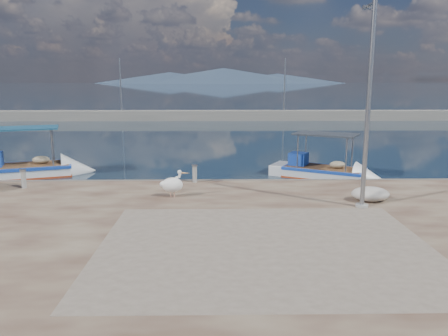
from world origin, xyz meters
The scene contains 13 objects.
ground centered at (0.00, 0.00, 0.00)m, with size 1400.00×1400.00×0.00m, color #162635.
quay centered at (0.00, -6.00, 0.25)m, with size 44.00×22.00×0.50m, color #44271D.
quay_patch centered at (1.00, -3.00, 0.50)m, with size 9.00×7.00×0.01m, color gray.
breakwater centered at (0.00, 40.00, 0.60)m, with size 120.00×2.20×7.50m.
mountains centered at (4.39, 650.00, 9.51)m, with size 370.00×280.00×22.00m.
boat_left centered at (-10.28, 8.21, 0.23)m, with size 6.52×3.89×2.98m.
boat_right centered at (5.15, 7.66, 0.21)m, with size 5.73×4.25×2.67m.
pelican centered at (-1.99, 2.14, 1.00)m, with size 1.10×0.56×1.06m.
lamp_post centered at (4.85, 0.72, 3.80)m, with size 0.44×0.96×7.00m.
bollard_near centered at (-1.28, 4.60, 0.93)m, with size 0.26×0.26×0.79m.
bollard_far centered at (-8.35, 3.67, 0.93)m, with size 0.26×0.26×0.80m.
potted_plant centered at (-1.91, 3.09, 0.73)m, with size 0.41×0.35×0.45m, color #33722D.
net_pile_d centered at (5.42, 1.49, 0.76)m, with size 1.40×1.05×0.53m, color beige.
Camera 1 is at (-0.29, -14.15, 4.94)m, focal length 35.00 mm.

